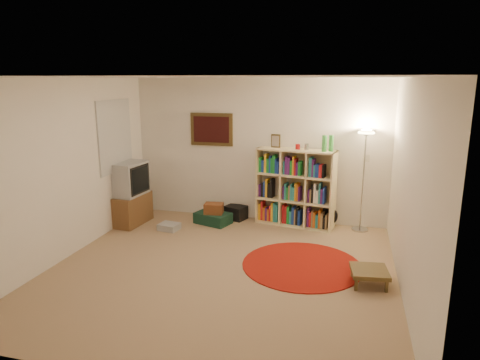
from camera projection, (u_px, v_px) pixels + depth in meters
The scene contains 11 objects.
room at pixel (217, 177), 5.46m from camera, with size 4.54×4.54×2.54m.
bookshelf at pixel (294, 189), 7.33m from camera, with size 1.38×0.62×1.60m.
floor_lamp at pixel (365, 147), 6.87m from camera, with size 0.36×0.36×1.70m.
floor_fan at pixel (328, 217), 7.31m from camera, with size 0.32×0.17×0.36m.
tv_stand at pixel (128, 194), 7.43m from camera, with size 0.60×0.80×1.10m.
dvd_box at pixel (169, 227), 7.20m from camera, with size 0.36×0.31×0.11m.
suitcase at pixel (213, 218), 7.51m from camera, with size 0.68×0.55×0.19m.
wicker_basket at pixel (214, 208), 7.44m from camera, with size 0.34×0.26×0.18m.
duffel_bag at pixel (236, 212), 7.74m from camera, with size 0.43×0.39×0.24m.
red_rug at pixel (302, 265), 5.82m from camera, with size 1.62×1.62×0.01m.
side_table at pixel (369, 272), 5.25m from camera, with size 0.49×0.49×0.20m.
Camera 1 is at (1.57, -5.03, 2.48)m, focal length 32.00 mm.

